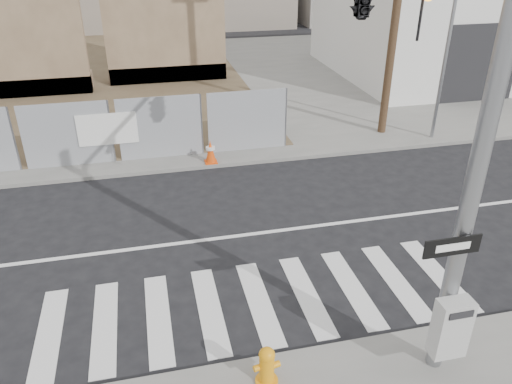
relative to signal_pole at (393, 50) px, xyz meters
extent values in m
plane|color=black|center=(-2.49, 2.05, -4.78)|extent=(100.00, 100.00, 0.00)
cube|color=slate|center=(-2.49, 16.05, -4.72)|extent=(50.00, 20.00, 0.12)
cylinder|color=gray|center=(0.01, -2.75, -1.16)|extent=(0.26, 0.26, 7.00)
cube|color=#B2B2AF|center=(-0.04, -3.03, -3.64)|extent=(0.55, 0.30, 1.05)
cube|color=black|center=(-0.24, -2.91, -2.16)|extent=(0.90, 0.03, 0.30)
cube|color=silver|center=(-0.24, -2.93, -2.16)|extent=(0.55, 0.01, 0.12)
imported|color=black|center=(0.01, -0.75, 0.79)|extent=(0.16, 0.20, 1.00)
cylinder|color=gray|center=(5.51, 6.65, -2.06)|extent=(0.12, 0.12, 5.20)
cube|color=brown|center=(-9.49, 15.05, -0.66)|extent=(6.00, 0.50, 8.00)
cube|color=brown|center=(-9.49, 15.45, -4.26)|extent=(6.00, 1.30, 0.80)
cube|color=brown|center=(-2.99, 16.45, -4.26)|extent=(5.50, 1.30, 0.80)
cube|color=silver|center=(11.51, 15.05, -2.26)|extent=(12.00, 10.00, 4.80)
cube|color=black|center=(9.51, 10.03, -3.06)|extent=(3.40, 0.06, 3.20)
cylinder|color=orange|center=(-2.86, -2.51, -4.64)|extent=(0.44, 0.44, 0.04)
cylinder|color=orange|center=(-2.86, -2.51, -4.38)|extent=(0.29, 0.29, 0.56)
sphere|color=orange|center=(-2.86, -2.51, -4.08)|extent=(0.26, 0.26, 0.26)
cylinder|color=orange|center=(-3.01, -2.51, -4.32)|extent=(0.15, 0.13, 0.10)
cylinder|color=orange|center=(-2.71, -2.51, -4.32)|extent=(0.15, 0.13, 0.10)
cube|color=orange|center=(-7.03, 7.36, -4.65)|extent=(0.44, 0.44, 0.03)
cone|color=orange|center=(-7.03, 7.36, -4.32)|extent=(0.39, 0.39, 0.68)
cylinder|color=silver|center=(-7.03, 7.36, -4.22)|extent=(0.26, 0.26, 0.08)
cube|color=#E1450B|center=(-2.45, 6.27, -4.64)|extent=(0.39, 0.39, 0.03)
cone|color=#E1450B|center=(-2.45, 6.27, -4.29)|extent=(0.34, 0.34, 0.75)
cylinder|color=silver|center=(-2.45, 6.27, -4.18)|extent=(0.29, 0.29, 0.09)
camera|label=1|loc=(-4.34, -8.06, 1.86)|focal=35.00mm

